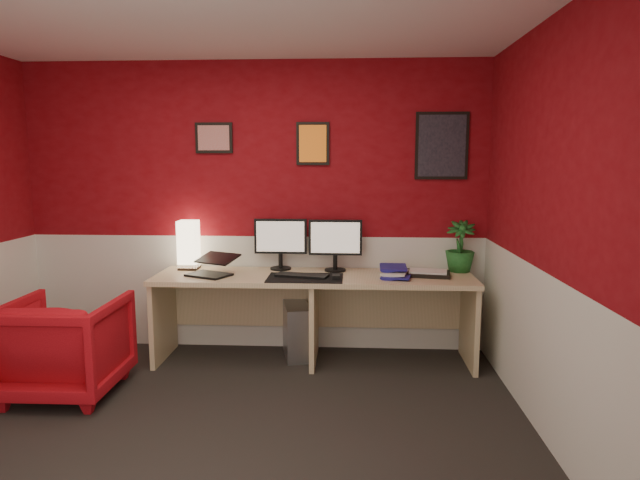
% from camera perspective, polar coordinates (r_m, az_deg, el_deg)
% --- Properties ---
extents(ground, '(4.00, 3.50, 0.01)m').
position_cam_1_polar(ground, '(3.52, -11.65, -20.09)').
color(ground, black).
rests_on(ground, ground).
extents(wall_back, '(4.00, 0.01, 2.50)m').
position_cam_1_polar(wall_back, '(4.82, -6.78, 3.34)').
color(wall_back, maroon).
rests_on(wall_back, ground).
extents(wall_front, '(4.00, 0.01, 2.50)m').
position_cam_1_polar(wall_front, '(1.55, -30.01, -8.25)').
color(wall_front, maroon).
rests_on(wall_front, ground).
extents(wall_right, '(0.01, 3.50, 2.50)m').
position_cam_1_polar(wall_right, '(3.23, 24.32, 0.24)').
color(wall_right, maroon).
rests_on(wall_right, ground).
extents(wainscot_back, '(4.00, 0.01, 1.00)m').
position_cam_1_polar(wainscot_back, '(4.94, -6.64, -5.36)').
color(wainscot_back, silver).
rests_on(wainscot_back, ground).
extents(wainscot_right, '(0.01, 3.50, 1.00)m').
position_cam_1_polar(wainscot_right, '(3.41, 23.48, -12.36)').
color(wainscot_right, silver).
rests_on(wainscot_right, ground).
extents(desk, '(2.60, 0.65, 0.73)m').
position_cam_1_polar(desk, '(4.59, -0.63, -8.13)').
color(desk, tan).
rests_on(desk, ground).
extents(shoji_lamp, '(0.16, 0.16, 0.40)m').
position_cam_1_polar(shoji_lamp, '(4.85, -13.47, -0.62)').
color(shoji_lamp, '#FFE5B2').
rests_on(shoji_lamp, desk).
extents(laptop, '(0.40, 0.35, 0.22)m').
position_cam_1_polar(laptop, '(4.53, -11.49, -2.31)').
color(laptop, black).
rests_on(laptop, desk).
extents(monitor_left, '(0.45, 0.06, 0.58)m').
position_cam_1_polar(monitor_left, '(4.70, -4.14, 0.42)').
color(monitor_left, black).
rests_on(monitor_left, desk).
extents(monitor_right, '(0.45, 0.06, 0.58)m').
position_cam_1_polar(monitor_right, '(4.62, 1.60, 0.30)').
color(monitor_right, black).
rests_on(monitor_right, desk).
extents(desk_mat, '(0.60, 0.38, 0.01)m').
position_cam_1_polar(desk_mat, '(4.38, -1.56, -3.95)').
color(desk_mat, black).
rests_on(desk_mat, desk).
extents(keyboard, '(0.44, 0.23, 0.02)m').
position_cam_1_polar(keyboard, '(4.41, -1.89, -3.69)').
color(keyboard, black).
rests_on(keyboard, desk_mat).
extents(mouse, '(0.06, 0.10, 0.03)m').
position_cam_1_polar(mouse, '(4.34, 1.68, -3.82)').
color(mouse, black).
rests_on(mouse, desk_mat).
extents(book_bottom, '(0.28, 0.34, 0.03)m').
position_cam_1_polar(book_bottom, '(4.46, 6.47, -3.62)').
color(book_bottom, navy).
rests_on(book_bottom, desk).
extents(book_middle, '(0.25, 0.30, 0.02)m').
position_cam_1_polar(book_middle, '(4.45, 6.51, -3.34)').
color(book_middle, silver).
rests_on(book_middle, book_bottom).
extents(book_top, '(0.22, 0.30, 0.03)m').
position_cam_1_polar(book_top, '(4.51, 6.23, -2.86)').
color(book_top, navy).
rests_on(book_top, book_middle).
extents(zen_tray, '(0.39, 0.31, 0.03)m').
position_cam_1_polar(zen_tray, '(4.56, 11.13, -3.46)').
color(zen_tray, black).
rests_on(zen_tray, desk).
extents(potted_plant, '(0.28, 0.28, 0.43)m').
position_cam_1_polar(potted_plant, '(4.75, 14.33, -0.64)').
color(potted_plant, '#19591E').
rests_on(potted_plant, desk).
extents(pc_tower, '(0.29, 0.48, 0.45)m').
position_cam_1_polar(pc_tower, '(4.75, -2.44, -9.32)').
color(pc_tower, '#99999E').
rests_on(pc_tower, ground).
extents(armchair, '(0.76, 0.78, 0.70)m').
position_cam_1_polar(armchair, '(4.37, -24.91, -9.94)').
color(armchair, red).
rests_on(armchair, ground).
extents(art_left, '(0.32, 0.02, 0.26)m').
position_cam_1_polar(art_left, '(4.87, -10.95, 10.36)').
color(art_left, red).
rests_on(art_left, wall_back).
extents(art_center, '(0.28, 0.02, 0.36)m').
position_cam_1_polar(art_center, '(4.73, -0.75, 9.97)').
color(art_center, orange).
rests_on(art_center, wall_back).
extents(art_right, '(0.44, 0.02, 0.56)m').
position_cam_1_polar(art_right, '(4.78, 12.52, 9.52)').
color(art_right, black).
rests_on(art_right, wall_back).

